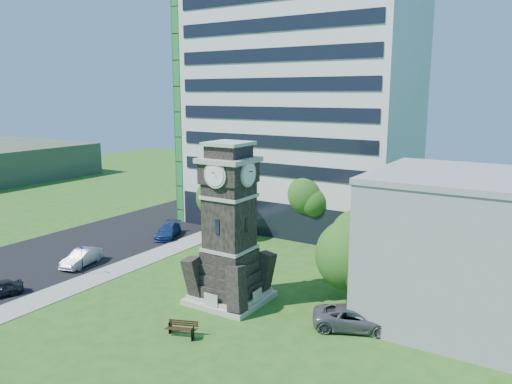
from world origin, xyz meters
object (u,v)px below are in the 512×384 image
Objects in this scene: car_street_mid at (82,258)px; car_east_lot at (354,318)px; car_street_north at (168,231)px; clock_tower at (230,234)px; park_bench at (182,328)px; street_sign at (82,257)px.

car_east_lot reaches higher than car_street_mid.
car_street_mid is 0.93× the size of car_street_north.
park_bench is at bearing -84.42° from clock_tower.
clock_tower reaches higher than park_bench.
car_street_mid is 2.24× the size of park_bench.
clock_tower is 2.20× the size of car_east_lot.
clock_tower is 6.03× the size of park_bench.
car_street_mid is (-16.20, -0.78, -4.53)m from clock_tower.
clock_tower is 4.62× the size of street_sign.
street_sign is (-23.90, -2.96, 0.88)m from car_east_lot.
car_street_north is 23.49m from park_bench.
street_sign is at bearing 74.23° from car_east_lot.
car_street_mid is 26.09m from car_east_lot.
clock_tower reaches higher than car_street_mid.
street_sign reaches higher than car_east_lot.
car_street_north is at bearing 75.04° from car_street_mid.
street_sign is at bearing -50.04° from car_street_mid.
street_sign reaches higher than car_street_north.
clock_tower is 2.50× the size of car_street_north.
park_bench is (-9.23, -6.95, -0.22)m from car_east_lot.
car_street_north is (0.48, 11.22, -0.04)m from car_street_mid.
clock_tower is 2.70× the size of car_street_mid.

